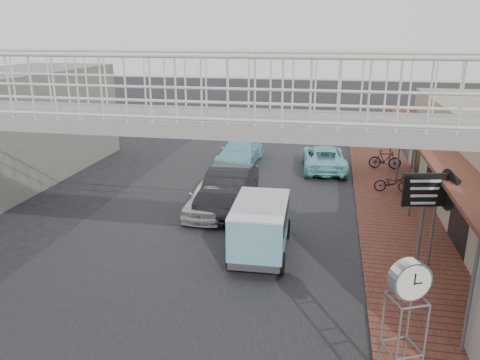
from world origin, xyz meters
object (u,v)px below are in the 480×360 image
at_px(dark_sedan, 228,189).
at_px(white_hatchback, 212,196).
at_px(street_clock, 409,287).
at_px(angkot_curb, 324,158).
at_px(angkot_van, 261,221).
at_px(angkot_far, 240,151).
at_px(motorcycle_near, 392,183).
at_px(motorcycle_far, 385,160).
at_px(arrow_sign, 455,191).

bearing_deg(dark_sedan, white_hatchback, -128.20).
relative_size(dark_sedan, street_clock, 1.62).
relative_size(angkot_curb, angkot_van, 1.22).
distance_m(white_hatchback, street_clock, 10.88).
bearing_deg(street_clock, dark_sedan, 94.60).
bearing_deg(angkot_van, angkot_far, 102.53).
height_order(white_hatchback, angkot_far, angkot_far).
relative_size(white_hatchback, angkot_far, 0.83).
height_order(white_hatchback, dark_sedan, dark_sedan).
bearing_deg(angkot_van, dark_sedan, 114.33).
bearing_deg(street_clock, angkot_curb, 71.97).
bearing_deg(motorcycle_near, angkot_curb, 39.78).
bearing_deg(angkot_van, angkot_curb, 78.40).
relative_size(angkot_curb, angkot_far, 0.97).
bearing_deg(motorcycle_far, angkot_curb, 100.05).
xyz_separation_m(dark_sedan, motorcycle_far, (6.62, 6.65, -0.21)).
distance_m(motorcycle_near, arrow_sign, 7.69).
relative_size(white_hatchback, dark_sedan, 0.81).
relative_size(white_hatchback, arrow_sign, 1.23).
height_order(angkot_van, motorcycle_near, angkot_van).
relative_size(angkot_van, motorcycle_near, 2.39).
height_order(angkot_curb, motorcycle_near, angkot_curb).
distance_m(motorcycle_near, street_clock, 12.83).
xyz_separation_m(angkot_far, motorcycle_near, (7.39, -3.59, -0.17)).
xyz_separation_m(angkot_van, arrow_sign, (5.31, -0.60, 1.52)).
relative_size(dark_sedan, arrow_sign, 1.52).
bearing_deg(arrow_sign, street_clock, -121.92).
distance_m(angkot_curb, angkot_far, 4.39).
height_order(dark_sedan, angkot_van, angkot_van).
height_order(angkot_van, motorcycle_far, angkot_van).
distance_m(angkot_van, motorcycle_near, 8.27).
height_order(dark_sedan, angkot_far, dark_sedan).
relative_size(angkot_far, arrow_sign, 1.47).
bearing_deg(arrow_sign, motorcycle_far, 80.85).
height_order(white_hatchback, street_clock, street_clock).
height_order(dark_sedan, street_clock, street_clock).
distance_m(angkot_curb, motorcycle_near, 4.44).
height_order(motorcycle_near, arrow_sign, arrow_sign).
distance_m(angkot_curb, arrow_sign, 11.40).
xyz_separation_m(street_clock, arrow_sign, (1.89, 5.24, 0.09)).
bearing_deg(motorcycle_far, street_clock, 177.48).
xyz_separation_m(motorcycle_far, arrow_sign, (0.57, -11.05, 2.07)).
distance_m(angkot_van, arrow_sign, 5.55).
bearing_deg(motorcycle_far, white_hatchback, 137.75).
distance_m(dark_sedan, arrow_sign, 8.63).
height_order(motorcycle_near, motorcycle_far, motorcycle_far).
bearing_deg(motorcycle_near, angkot_van, 142.24).
xyz_separation_m(angkot_van, motorcycle_near, (4.71, 6.77, -0.62)).
xyz_separation_m(motorcycle_near, arrow_sign, (0.60, -7.36, 2.14)).
bearing_deg(angkot_curb, motorcycle_near, 127.69).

